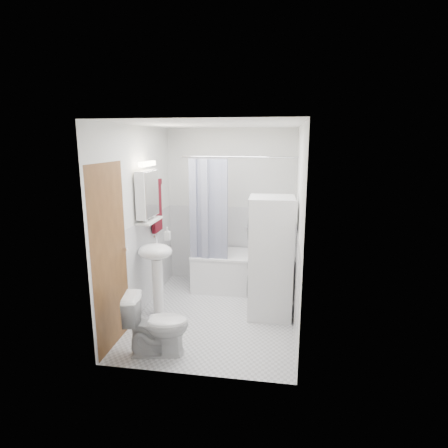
# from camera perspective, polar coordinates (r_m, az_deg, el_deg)

# --- Properties ---
(floor) EXTENTS (2.60, 2.60, 0.00)m
(floor) POSITION_cam_1_polar(r_m,az_deg,el_deg) (5.02, -1.19, -13.61)
(floor) COLOR silver
(floor) RESTS_ON ground
(room_walls) EXTENTS (2.60, 2.60, 2.60)m
(room_walls) POSITION_cam_1_polar(r_m,az_deg,el_deg) (4.56, -1.27, 3.40)
(room_walls) COLOR silver
(room_walls) RESTS_ON ground
(wainscot) EXTENTS (1.98, 2.58, 2.58)m
(wainscot) POSITION_cam_1_polar(r_m,az_deg,el_deg) (5.06, -0.62, -6.04)
(wainscot) COLOR white
(wainscot) RESTS_ON ground
(door) EXTENTS (0.05, 2.00, 2.00)m
(door) POSITION_cam_1_polar(r_m,az_deg,el_deg) (4.43, -14.76, -3.75)
(door) COLOR brown
(door) RESTS_ON ground
(bathtub) EXTENTS (1.45, 0.69, 0.56)m
(bathtub) POSITION_cam_1_polar(r_m,az_deg,el_deg) (5.71, 2.68, -6.95)
(bathtub) COLOR white
(bathtub) RESTS_ON ground
(tub_spout) EXTENTS (0.04, 0.12, 0.04)m
(tub_spout) POSITION_cam_1_polar(r_m,az_deg,el_deg) (5.85, 5.05, -0.70)
(tub_spout) COLOR silver
(tub_spout) RESTS_ON room_walls
(curtain_rod) EXTENTS (1.63, 0.02, 0.02)m
(curtain_rod) POSITION_cam_1_polar(r_m,az_deg,el_deg) (5.10, 2.50, 10.17)
(curtain_rod) COLOR silver
(curtain_rod) RESTS_ON room_walls
(shower_curtain) EXTENTS (0.55, 0.02, 1.45)m
(shower_curtain) POSITION_cam_1_polar(r_m,az_deg,el_deg) (5.26, -2.37, 2.01)
(shower_curtain) COLOR #141B47
(shower_curtain) RESTS_ON curtain_rod
(sink) EXTENTS (0.44, 0.37, 1.04)m
(sink) POSITION_cam_1_polar(r_m,az_deg,el_deg) (4.84, -10.32, -5.82)
(sink) COLOR white
(sink) RESTS_ON ground
(medicine_cabinet) EXTENTS (0.13, 0.50, 0.71)m
(medicine_cabinet) POSITION_cam_1_polar(r_m,az_deg,el_deg) (4.89, -11.59, 4.70)
(medicine_cabinet) COLOR white
(medicine_cabinet) RESTS_ON room_walls
(shelf) EXTENTS (0.18, 0.54, 0.02)m
(shelf) POSITION_cam_1_polar(r_m,az_deg,el_deg) (4.94, -11.24, 0.50)
(shelf) COLOR silver
(shelf) RESTS_ON room_walls
(shower_caddy) EXTENTS (0.22, 0.06, 0.02)m
(shower_caddy) POSITION_cam_1_polar(r_m,az_deg,el_deg) (5.78, 5.59, 1.91)
(shower_caddy) COLOR silver
(shower_caddy) RESTS_ON room_walls
(towel) EXTENTS (0.07, 0.31, 0.75)m
(towel) POSITION_cam_1_polar(r_m,az_deg,el_deg) (5.32, -10.23, 2.90)
(towel) COLOR #5E0E12
(towel) RESTS_ON room_walls
(washer_dryer) EXTENTS (0.58, 0.57, 1.54)m
(washer_dryer) POSITION_cam_1_polar(r_m,az_deg,el_deg) (4.78, 7.09, -5.08)
(washer_dryer) COLOR white
(washer_dryer) RESTS_ON ground
(toilet) EXTENTS (0.73, 0.49, 0.66)m
(toilet) POSITION_cam_1_polar(r_m,az_deg,el_deg) (4.12, -10.17, -14.86)
(toilet) COLOR white
(toilet) RESTS_ON ground
(soap_pump) EXTENTS (0.08, 0.17, 0.08)m
(soap_pump) POSITION_cam_1_polar(r_m,az_deg,el_deg) (5.08, -8.63, -1.97)
(soap_pump) COLOR gray
(soap_pump) RESTS_ON sink
(shelf_bottle) EXTENTS (0.07, 0.18, 0.07)m
(shelf_bottle) POSITION_cam_1_polar(r_m,az_deg,el_deg) (4.80, -11.88, 0.69)
(shelf_bottle) COLOR gray
(shelf_bottle) RESTS_ON shelf
(shelf_cup) EXTENTS (0.10, 0.09, 0.10)m
(shelf_cup) POSITION_cam_1_polar(r_m,az_deg,el_deg) (5.04, -10.80, 1.49)
(shelf_cup) COLOR gray
(shelf_cup) RESTS_ON shelf
(shampoo_a) EXTENTS (0.13, 0.17, 0.13)m
(shampoo_a) POSITION_cam_1_polar(r_m,az_deg,el_deg) (5.77, 4.41, 2.69)
(shampoo_a) COLOR gray
(shampoo_a) RESTS_ON shower_caddy
(shampoo_b) EXTENTS (0.08, 0.21, 0.08)m
(shampoo_b) POSITION_cam_1_polar(r_m,az_deg,el_deg) (5.77, 5.59, 2.40)
(shampoo_b) COLOR #2960A7
(shampoo_b) RESTS_ON shower_caddy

